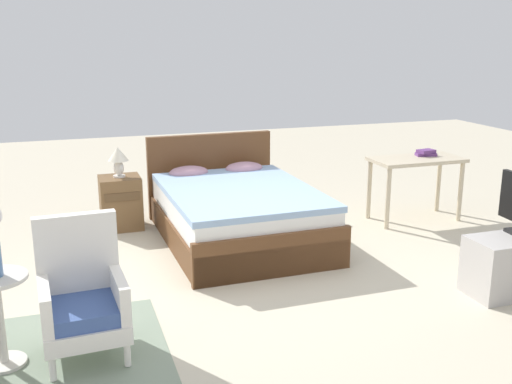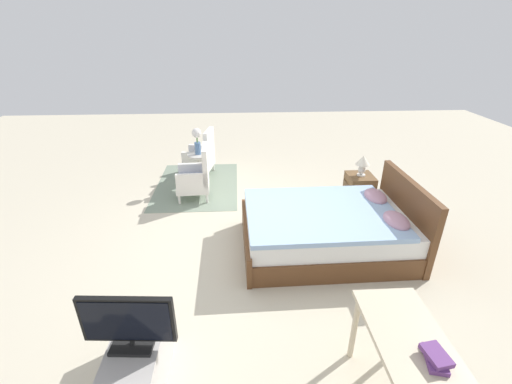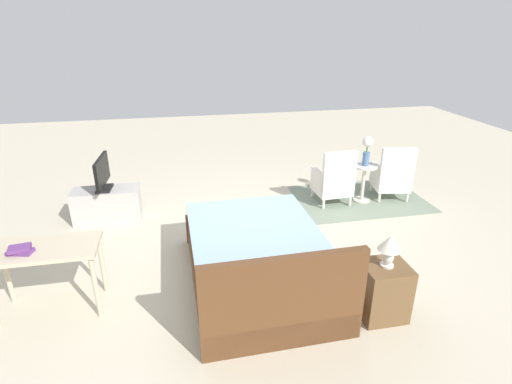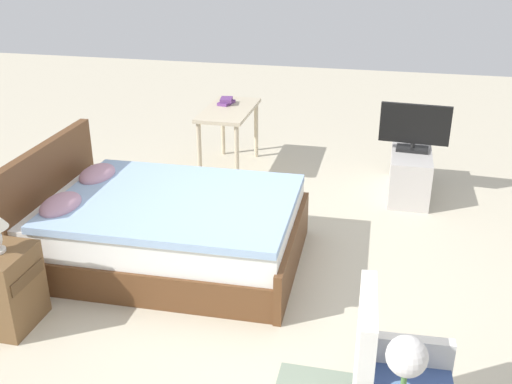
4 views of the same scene
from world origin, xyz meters
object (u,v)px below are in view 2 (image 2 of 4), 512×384
(book_stack, at_px, (436,357))
(armchair_by_window_left, at_px, (201,157))
(bed, at_px, (329,229))
(tv_stand, at_px, (138,367))
(side_table, at_px, (199,166))
(table_lamp, at_px, (363,163))
(vanity_desk, at_px, (409,351))
(nightstand, at_px, (358,192))
(tv_flatscreen, at_px, (128,323))
(flower_vase, at_px, (197,138))
(armchair_by_window_right, at_px, (196,177))

(book_stack, bearing_deg, armchair_by_window_left, -158.20)
(bed, bearing_deg, tv_stand, -47.09)
(side_table, relative_size, book_stack, 2.48)
(table_lamp, bearing_deg, vanity_desk, -13.01)
(bed, xyz_separation_m, nightstand, (-1.10, 0.75, -0.01))
(tv_flatscreen, height_order, book_stack, tv_flatscreen)
(bed, xyz_separation_m, book_stack, (2.31, 0.08, 0.46))
(tv_stand, height_order, tv_flatscreen, tv_flatscreen)
(flower_vase, height_order, tv_flatscreen, flower_vase)
(nightstand, bearing_deg, side_table, -111.45)
(flower_vase, distance_m, nightstand, 2.92)
(armchair_by_window_right, xyz_separation_m, vanity_desk, (3.77, 1.91, 0.24))
(side_table, distance_m, nightstand, 2.86)
(bed, height_order, flower_vase, flower_vase)
(armchair_by_window_left, bearing_deg, tv_flatscreen, -1.47)
(armchair_by_window_left, relative_size, vanity_desk, 0.88)
(bed, relative_size, side_table, 3.53)
(armchair_by_window_right, distance_m, tv_stand, 3.51)
(armchair_by_window_right, relative_size, side_table, 1.49)
(tv_flatscreen, bearing_deg, armchair_by_window_left, 178.53)
(flower_vase, height_order, vanity_desk, flower_vase)
(armchair_by_window_left, distance_m, tv_stand, 4.54)
(bed, height_order, book_stack, bed)
(side_table, distance_m, vanity_desk, 4.70)
(tv_stand, relative_size, vanity_desk, 0.92)
(table_lamp, relative_size, book_stack, 1.32)
(bed, bearing_deg, nightstand, 145.52)
(flower_vase, bearing_deg, bed, 41.64)
(bed, bearing_deg, flower_vase, -138.36)
(book_stack, bearing_deg, vanity_desk, -156.44)
(side_table, relative_size, flower_vase, 1.30)
(bed, distance_m, nightstand, 1.33)
(flower_vase, bearing_deg, armchair_by_window_right, -0.34)
(bed, bearing_deg, side_table, -138.36)
(bed, relative_size, flower_vase, 4.58)
(armchair_by_window_left, relative_size, book_stack, 3.69)
(armchair_by_window_right, distance_m, flower_vase, 0.74)
(vanity_desk, bearing_deg, tv_stand, -97.45)
(vanity_desk, bearing_deg, nightstand, 167.00)
(tv_flatscreen, bearing_deg, flower_vase, 178.29)
(nightstand, bearing_deg, book_stack, -11.21)
(nightstand, bearing_deg, table_lamp, 90.00)
(armchair_by_window_right, bearing_deg, book_stack, 26.73)
(flower_vase, bearing_deg, tv_flatscreen, -1.71)
(tv_stand, bearing_deg, table_lamp, 137.00)
(bed, bearing_deg, armchair_by_window_right, -130.47)
(side_table, bearing_deg, tv_stand, -1.71)
(flower_vase, xyz_separation_m, tv_stand, (4.02, -0.12, -0.67))
(side_table, bearing_deg, bed, 41.64)
(armchair_by_window_left, height_order, vanity_desk, armchair_by_window_left)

